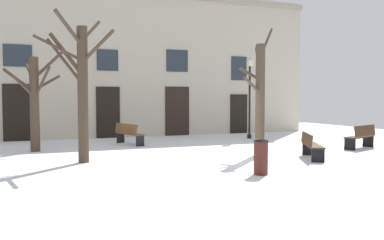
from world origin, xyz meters
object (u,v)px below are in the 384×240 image
(tree_center, at_px, (260,95))
(streetlamp, at_px, (250,89))
(bench_facing_shops, at_px, (129,133))
(bench_back_to_back_left, at_px, (311,145))
(tree_left_of_center, at_px, (81,86))
(bench_near_center_tree, at_px, (361,137))
(tree_near_facade, at_px, (34,99))
(litter_bin, at_px, (261,157))

(tree_center, relative_size, streetlamp, 1.12)
(bench_facing_shops, distance_m, bench_back_to_back_left, 7.82)
(tree_left_of_center, xyz_separation_m, bench_near_center_tree, (10.69, -0.53, -1.90))
(bench_near_center_tree, bearing_deg, tree_near_facade, -39.21)
(streetlamp, xyz_separation_m, bench_facing_shops, (-6.17, -0.40, -1.96))
(tree_center, xyz_separation_m, litter_bin, (-1.92, -3.24, -1.64))
(tree_left_of_center, height_order, bench_back_to_back_left, tree_left_of_center)
(tree_left_of_center, xyz_separation_m, tree_center, (6.01, -0.56, -0.29))
(tree_left_of_center, distance_m, streetlamp, 9.82)
(tree_left_of_center, relative_size, litter_bin, 5.02)
(tree_center, xyz_separation_m, bench_back_to_back_left, (1.12, -1.42, -1.65))
(tree_left_of_center, relative_size, bench_near_center_tree, 2.53)
(streetlamp, relative_size, bench_facing_shops, 2.15)
(tree_left_of_center, distance_m, bench_back_to_back_left, 7.65)
(tree_near_facade, distance_m, bench_near_center_tree, 12.71)
(litter_bin, distance_m, bench_near_center_tree, 7.36)
(streetlamp, distance_m, bench_back_to_back_left, 7.12)
(tree_center, xyz_separation_m, bench_facing_shops, (-3.55, 4.85, -1.62))
(bench_back_to_back_left, bearing_deg, streetlamp, 15.08)
(tree_center, height_order, litter_bin, tree_center)
(tree_center, distance_m, bench_back_to_back_left, 2.45)
(tree_near_facade, xyz_separation_m, bench_facing_shops, (3.77, 0.88, -1.49))
(tree_left_of_center, bearing_deg, litter_bin, -42.89)
(streetlamp, bearing_deg, bench_facing_shops, -176.31)
(litter_bin, distance_m, bench_back_to_back_left, 3.54)
(litter_bin, xyz_separation_m, bench_facing_shops, (-1.63, 8.09, 0.02))
(bench_back_to_back_left, bearing_deg, bench_facing_shops, 64.44)
(streetlamp, xyz_separation_m, bench_near_center_tree, (2.06, -5.21, -1.96))
(litter_bin, bearing_deg, tree_center, 59.34)
(tree_near_facade, bearing_deg, litter_bin, -53.16)
(bench_facing_shops, bearing_deg, streetlamp, -102.82)
(tree_left_of_center, bearing_deg, tree_center, -5.34)
(tree_near_facade, bearing_deg, bench_back_to_back_left, -32.55)
(litter_bin, bearing_deg, tree_left_of_center, 137.11)
(bench_facing_shops, xyz_separation_m, bench_near_center_tree, (8.23, -4.81, -0.00))
(tree_center, xyz_separation_m, tree_near_facade, (-7.32, 3.97, -0.13))
(tree_near_facade, relative_size, litter_bin, 4.20)
(streetlamp, distance_m, litter_bin, 9.82)
(bench_near_center_tree, bearing_deg, tree_center, -20.62)
(tree_left_of_center, distance_m, tree_near_facade, 3.67)
(streetlamp, bearing_deg, bench_near_center_tree, -68.43)
(tree_center, relative_size, bench_near_center_tree, 2.50)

